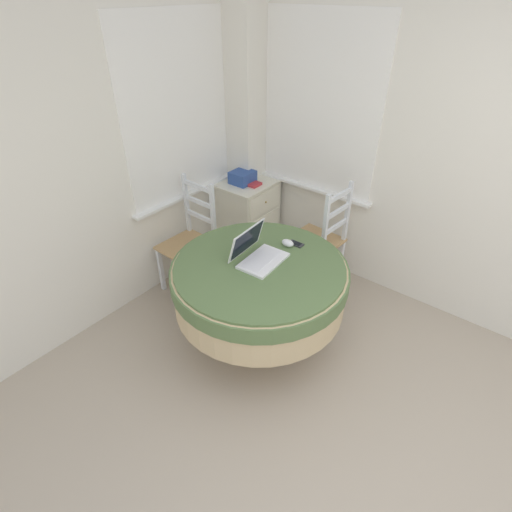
% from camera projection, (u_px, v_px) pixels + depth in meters
% --- Properties ---
extents(corner_room_shell, '(4.28, 4.55, 2.55)m').
position_uv_depth(corner_room_shell, '(272.00, 167.00, 2.77)').
color(corner_room_shell, white).
rests_on(corner_room_shell, ground_plane).
extents(round_dining_table, '(1.23, 1.23, 0.74)m').
position_uv_depth(round_dining_table, '(259.00, 282.00, 2.81)').
color(round_dining_table, '#4C3D2D').
rests_on(round_dining_table, ground_plane).
extents(laptop, '(0.37, 0.31, 0.23)m').
position_uv_depth(laptop, '(257.00, 254.00, 2.74)').
color(laptop, white).
rests_on(laptop, round_dining_table).
extents(computer_mouse, '(0.06, 0.10, 0.05)m').
position_uv_depth(computer_mouse, '(288.00, 243.00, 2.90)').
color(computer_mouse, white).
rests_on(computer_mouse, round_dining_table).
extents(cell_phone, '(0.06, 0.11, 0.01)m').
position_uv_depth(cell_phone, '(296.00, 244.00, 2.93)').
color(cell_phone, '#2D2D33').
rests_on(cell_phone, round_dining_table).
extents(dining_chair_near_back_window, '(0.43, 0.39, 1.01)m').
position_uv_depth(dining_chair_near_back_window, '(191.00, 242.00, 3.48)').
color(dining_chair_near_back_window, tan).
rests_on(dining_chair_near_back_window, ground_plane).
extents(dining_chair_near_right_window, '(0.41, 0.45, 1.01)m').
position_uv_depth(dining_chair_near_right_window, '(320.00, 240.00, 3.50)').
color(dining_chair_near_right_window, tan).
rests_on(dining_chair_near_right_window, ground_plane).
extents(corner_cabinet, '(0.54, 0.49, 0.76)m').
position_uv_depth(corner_cabinet, '(247.00, 217.00, 4.03)').
color(corner_cabinet, silver).
rests_on(corner_cabinet, ground_plane).
extents(storage_box, '(0.21, 0.19, 0.11)m').
position_uv_depth(storage_box, '(243.00, 177.00, 3.76)').
color(storage_box, '#2D4C93').
rests_on(storage_box, corner_cabinet).
extents(book_on_cabinet, '(0.12, 0.24, 0.02)m').
position_uv_depth(book_on_cabinet, '(249.00, 182.00, 3.77)').
color(book_on_cabinet, '#BC3338').
rests_on(book_on_cabinet, corner_cabinet).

